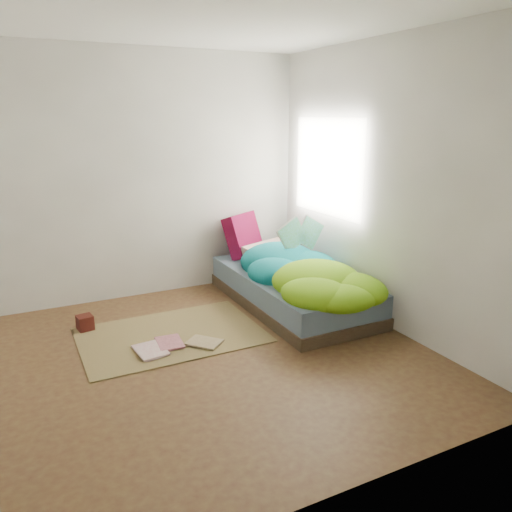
# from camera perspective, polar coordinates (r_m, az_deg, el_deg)

# --- Properties ---
(ground) EXTENTS (3.50, 3.50, 0.00)m
(ground) POSITION_cam_1_polar(r_m,az_deg,el_deg) (4.22, -5.40, -11.44)
(ground) COLOR #49281C
(ground) RESTS_ON ground
(room_walls) EXTENTS (3.54, 3.54, 2.62)m
(room_walls) POSITION_cam_1_polar(r_m,az_deg,el_deg) (3.78, -5.90, 11.15)
(room_walls) COLOR beige
(room_walls) RESTS_ON ground
(bed) EXTENTS (1.00, 2.00, 0.34)m
(bed) POSITION_cam_1_polar(r_m,az_deg,el_deg) (5.24, 4.13, -3.84)
(bed) COLOR #35251D
(bed) RESTS_ON ground
(duvet) EXTENTS (0.96, 1.84, 0.34)m
(duvet) POSITION_cam_1_polar(r_m,az_deg,el_deg) (4.96, 5.50, -0.88)
(duvet) COLOR #07526B
(duvet) RESTS_ON bed
(rug) EXTENTS (1.60, 1.10, 0.01)m
(rug) POSITION_cam_1_polar(r_m,az_deg,el_deg) (4.64, -9.67, -8.87)
(rug) COLOR brown
(rug) RESTS_ON ground
(pillow_floral) EXTENTS (0.72, 0.58, 0.14)m
(pillow_floral) POSITION_cam_1_polar(r_m,az_deg,el_deg) (5.70, 1.82, 0.35)
(pillow_floral) COLOR beige
(pillow_floral) RESTS_ON bed
(pillow_magenta) EXTENTS (0.49, 0.39, 0.49)m
(pillow_magenta) POSITION_cam_1_polar(r_m,az_deg,el_deg) (5.80, -1.47, 2.40)
(pillow_magenta) COLOR #460425
(pillow_magenta) RESTS_ON bed
(open_book) EXTENTS (0.47, 0.12, 0.28)m
(open_book) POSITION_cam_1_polar(r_m,az_deg,el_deg) (5.26, 5.24, 3.59)
(open_book) COLOR #34892C
(open_book) RESTS_ON duvet
(wooden_box) EXTENTS (0.15, 0.15, 0.13)m
(wooden_box) POSITION_cam_1_polar(r_m,az_deg,el_deg) (4.91, -18.95, -7.20)
(wooden_box) COLOR black
(wooden_box) RESTS_ON rug
(floor_book_a) EXTENTS (0.26, 0.34, 0.02)m
(floor_book_a) POSITION_cam_1_polar(r_m,az_deg,el_deg) (4.31, -13.43, -10.83)
(floor_book_a) COLOR silver
(floor_book_a) RESTS_ON rug
(floor_book_b) EXTENTS (0.24, 0.30, 0.03)m
(floor_book_b) POSITION_cam_1_polar(r_m,az_deg,el_deg) (4.43, -11.22, -9.95)
(floor_book_b) COLOR #C27082
(floor_book_b) RESTS_ON rug
(floor_book_c) EXTENTS (0.34, 0.35, 0.02)m
(floor_book_c) POSITION_cam_1_polar(r_m,az_deg,el_deg) (4.34, -6.60, -10.35)
(floor_book_c) COLOR tan
(floor_book_c) RESTS_ON rug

